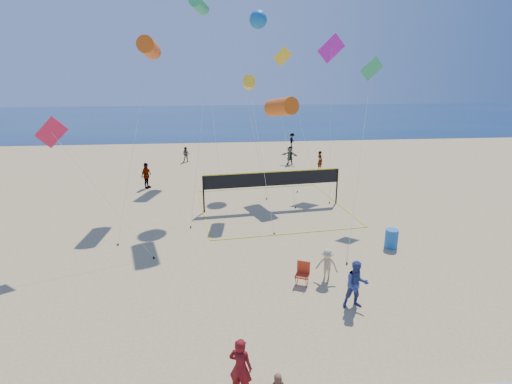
{
  "coord_description": "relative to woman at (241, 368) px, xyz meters",
  "views": [
    {
      "loc": [
        -1.89,
        -10.79,
        8.57
      ],
      "look_at": [
        -0.63,
        2.0,
        4.57
      ],
      "focal_mm": 28.0,
      "sensor_mm": 36.0,
      "label": 1
    }
  ],
  "objects": [
    {
      "name": "kite_7",
      "position": [
        2.82,
        22.73,
        11.07
      ],
      "size": [
        3.27,
        5.38,
        12.63
      ],
      "rotation": [
        0.0,
        0.0,
        0.37
      ],
      "color": "#1568B8",
      "rests_on": "ground"
    },
    {
      "name": "ocean",
      "position": [
        1.44,
        63.99,
        -0.88
      ],
      "size": [
        140.0,
        50.0,
        0.03
      ],
      "primitive_type": "cube",
      "color": "#10244D",
      "rests_on": "ground"
    },
    {
      "name": "far_person_3",
      "position": [
        -3.41,
        28.83,
        -0.18
      ],
      "size": [
        0.75,
        0.6,
        1.44
      ],
      "primitive_type": "imported",
      "rotation": [
        0.0,
        0.0,
        -0.09
      ],
      "color": "gray",
      "rests_on": "ground"
    },
    {
      "name": "camp_chair",
      "position": [
        2.9,
        5.62,
        -0.34
      ],
      "size": [
        0.69,
        0.79,
        1.1
      ],
      "rotation": [
        0.0,
        0.0,
        -0.43
      ],
      "color": "red",
      "rests_on": "ground"
    },
    {
      "name": "woman",
      "position": [
        0.0,
        0.0,
        0.0
      ],
      "size": [
        0.77,
        0.66,
        1.8
      ],
      "primitive_type": "imported",
      "rotation": [
        0.0,
        0.0,
        2.73
      ],
      "color": "maroon",
      "rests_on": "ground"
    },
    {
      "name": "far_person_0",
      "position": [
        -5.74,
        20.39,
        0.06
      ],
      "size": [
        0.9,
        1.22,
        1.92
      ],
      "primitive_type": "imported",
      "rotation": [
        0.0,
        0.0,
        1.14
      ],
      "color": "gray",
      "rests_on": "ground"
    },
    {
      "name": "far_person_4",
      "position": [
        7.92,
        34.92,
        -0.09
      ],
      "size": [
        1.01,
        1.21,
        1.62
      ],
      "primitive_type": "imported",
      "rotation": [
        0.0,
        0.0,
        1.1
      ],
      "color": "gray",
      "rests_on": "ground"
    },
    {
      "name": "kite_10",
      "position": [
        3.84,
        17.78,
        5.2
      ],
      "size": [
        2.09,
        4.4,
        6.85
      ],
      "rotation": [
        0.0,
        0.0,
        0.39
      ],
      "color": "#D75310",
      "rests_on": "ground"
    },
    {
      "name": "trash_barrel",
      "position": [
        8.04,
        8.67,
        -0.42
      ],
      "size": [
        0.78,
        0.78,
        0.95
      ],
      "primitive_type": "cylinder",
      "rotation": [
        0.0,
        0.0,
        0.26
      ],
      "color": "#1B61B2",
      "rests_on": "ground"
    },
    {
      "name": "far_person_2",
      "position": [
        8.45,
        24.52,
        -0.05
      ],
      "size": [
        0.57,
        0.71,
        1.7
      ],
      "primitive_type": "imported",
      "rotation": [
        0.0,
        0.0,
        1.87
      ],
      "color": "gray",
      "rests_on": "ground"
    },
    {
      "name": "ground",
      "position": [
        1.44,
        1.99,
        -0.9
      ],
      "size": [
        120.0,
        120.0,
        0.0
      ],
      "primitive_type": "plane",
      "color": "tan",
      "rests_on": "ground"
    },
    {
      "name": "kite_3",
      "position": [
        -7.5,
        9.57,
        4.62
      ],
      "size": [
        4.95,
        1.23,
        6.59
      ],
      "rotation": [
        0.0,
        0.0,
        0.23
      ],
      "color": "#EC2045",
      "rests_on": "ground"
    },
    {
      "name": "kite_4",
      "position": [
        8.32,
        13.98,
        6.98
      ],
      "size": [
        4.05,
        7.59,
        9.25
      ],
      "rotation": [
        0.0,
        0.0,
        0.27
      ],
      "color": "#35B066",
      "rests_on": "ground"
    },
    {
      "name": "bystander_b",
      "position": [
        3.97,
        5.8,
        -0.17
      ],
      "size": [
        1.08,
        0.91,
        1.45
      ],
      "primitive_type": "imported",
      "rotation": [
        0.0,
        0.0,
        -0.47
      ],
      "color": "#CBB587",
      "rests_on": "ground"
    },
    {
      "name": "kite_0",
      "position": [
        -4.32,
        16.94,
        8.82
      ],
      "size": [
        1.87,
        7.99,
        10.39
      ],
      "rotation": [
        0.0,
        0.0,
        -0.05
      ],
      "color": "#D75310",
      "rests_on": "ground"
    },
    {
      "name": "far_person_1",
      "position": [
        6.21,
        26.88,
        -0.06
      ],
      "size": [
        1.6,
        1.18,
        1.68
      ],
      "primitive_type": "imported",
      "rotation": [
        0.0,
        0.0,
        -0.5
      ],
      "color": "gray",
      "rests_on": "ground"
    },
    {
      "name": "kite_8",
      "position": [
        -1.54,
        26.07,
        12.48
      ],
      "size": [
        2.13,
        5.59,
        14.04
      ],
      "rotation": [
        0.0,
        0.0,
        -0.27
      ],
      "color": "#35B066",
      "rests_on": "ground"
    },
    {
      "name": "kite_2",
      "position": [
        1.58,
        16.16,
        6.82
      ],
      "size": [
        1.37,
        6.29,
        8.22
      ],
      "rotation": [
        0.0,
        0.0,
        -0.08
      ],
      "color": "yellow",
      "rests_on": "ground"
    },
    {
      "name": "volleyball_net",
      "position": [
        2.96,
        15.18,
        0.73
      ],
      "size": [
        9.85,
        9.72,
        2.39
      ],
      "rotation": [
        0.0,
        0.0,
        0.11
      ],
      "color": "black",
      "rests_on": "ground"
    },
    {
      "name": "kite_5",
      "position": [
        7.88,
        20.76,
        8.65
      ],
      "size": [
        2.18,
        5.56,
        10.97
      ],
      "rotation": [
        0.0,
        0.0,
        0.3
      ],
      "color": "#C71AB9",
      "rests_on": "ground"
    },
    {
      "name": "kite_9",
      "position": [
        5.79,
        28.56,
        8.17
      ],
      "size": [
        2.68,
        6.71,
        10.46
      ],
      "rotation": [
        0.0,
        0.0,
        -0.11
      ],
      "color": "yellow",
      "rests_on": "ground"
    },
    {
      "name": "bystander_a",
      "position": [
        4.52,
        3.8,
        0.03
      ],
      "size": [
        0.93,
        0.73,
        1.86
      ],
      "primitive_type": "imported",
      "rotation": [
        0.0,
        0.0,
        -0.03
      ],
      "color": "#344383",
      "rests_on": "ground"
    }
  ]
}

